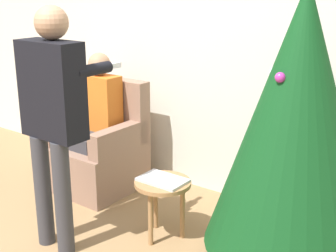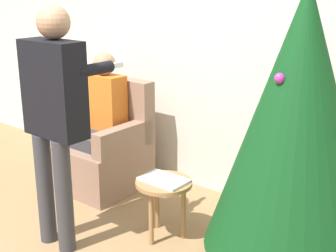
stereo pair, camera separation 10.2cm
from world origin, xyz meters
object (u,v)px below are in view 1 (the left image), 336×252
at_px(armchair, 99,151).
at_px(side_stool, 163,190).
at_px(christmas_tree, 297,121).
at_px(person_standing, 53,108).
at_px(person_seated, 95,117).

bearing_deg(armchair, side_stool, -20.69).
height_order(armchair, side_stool, armchair).
xyz_separation_m(christmas_tree, armchair, (-1.91, 0.15, -0.67)).
distance_m(armchair, person_standing, 1.24).
distance_m(armchair, side_stool, 1.11).
height_order(christmas_tree, side_stool, christmas_tree).
xyz_separation_m(person_standing, side_stool, (0.53, 0.51, -0.64)).
xyz_separation_m(armchair, person_seated, (0.00, -0.03, 0.34)).
bearing_deg(person_seated, christmas_tree, -3.61).
bearing_deg(person_standing, side_stool, 44.10).
height_order(christmas_tree, armchair, christmas_tree).
height_order(christmas_tree, person_seated, christmas_tree).
height_order(person_seated, side_stool, person_seated).
distance_m(christmas_tree, person_seated, 1.94).
xyz_separation_m(person_seated, person_standing, (0.51, -0.88, 0.35)).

